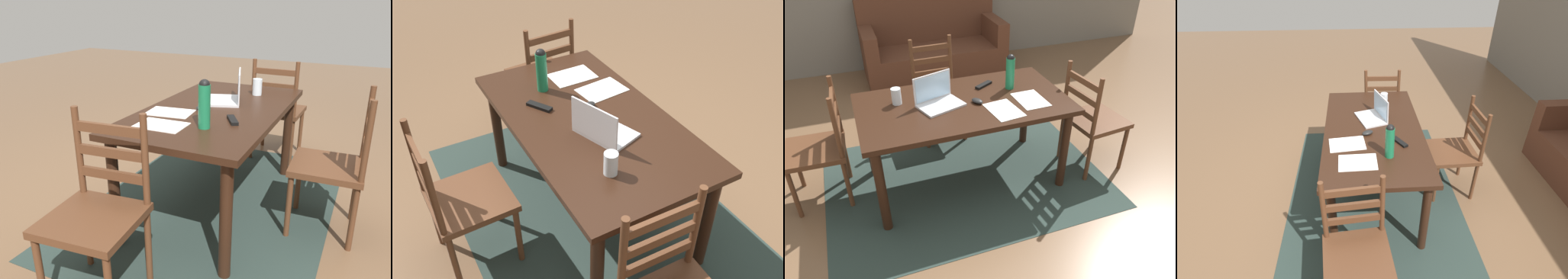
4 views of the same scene
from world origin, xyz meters
The scene contains 12 objects.
ground_plane centered at (0.00, 0.00, 0.00)m, with size 14.00×14.00×0.00m, color brown.
area_rug centered at (0.00, 0.00, 0.00)m, with size 2.32×1.65×0.01m, color #283833.
dining_table centered at (0.00, 0.00, 0.65)m, with size 1.61×0.88×0.74m.
chair_far_head centered at (0.00, 0.81, 0.46)m, with size 0.45×0.45×0.95m.
chair_right_near centered at (1.09, -0.18, 0.46)m, with size 0.48×0.48×0.95m.
laptop centered at (-0.19, 0.03, 0.80)m, with size 0.37×0.31×0.23m.
water_bottle centered at (0.43, 0.10, 0.89)m, with size 0.07×0.07×0.29m.
drinking_glass centered at (-0.48, 0.14, 0.81)m, with size 0.07×0.07×0.13m, color silver.
computer_mouse centered at (0.09, -0.06, 0.76)m, with size 0.06×0.10×0.03m, color black.
tv_remote centered at (0.25, 0.21, 0.75)m, with size 0.04×0.17×0.02m, color black.
paper_stack_left centered at (0.50, -0.15, 0.75)m, with size 0.21×0.30×0.00m, color white.
paper_stack_right centered at (0.24, -0.23, 0.75)m, with size 0.21×0.30×0.00m, color white.
Camera 2 is at (-1.86, 1.05, 2.20)m, focal length 40.11 mm.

